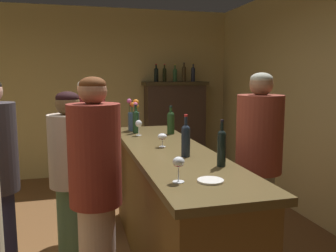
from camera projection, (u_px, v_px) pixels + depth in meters
name	position (u px, v px, depth m)	size (l,w,h in m)	color
wall_back	(80.00, 93.00, 5.86)	(5.19, 0.12, 2.78)	tan
bar_counter	(169.00, 208.00, 3.10)	(0.66, 2.70, 1.07)	brown
display_cabinet	(175.00, 126.00, 6.06)	(1.08, 0.40, 1.58)	#372820
wine_bottle_chardonnay	(222.00, 146.00, 2.42)	(0.06, 0.06, 0.32)	black
wine_bottle_riesling	(136.00, 120.00, 3.81)	(0.06, 0.06, 0.31)	#1C3F21
wine_bottle_merlot	(186.00, 139.00, 2.71)	(0.07, 0.07, 0.33)	#1D2836
wine_bottle_pinot	(171.00, 121.00, 3.76)	(0.08, 0.08, 0.30)	#1E3B1A
wine_glass_front	(179.00, 163.00, 2.06)	(0.07, 0.07, 0.15)	white
wine_glass_mid	(162.00, 137.00, 3.08)	(0.08, 0.08, 0.12)	white
wine_glass_rear	(139.00, 124.00, 3.66)	(0.07, 0.07, 0.16)	white
flower_arrangement	(134.00, 117.00, 4.00)	(0.14, 0.14, 0.36)	#32506F
cheese_plate	(210.00, 181.00, 2.09)	(0.16, 0.16, 0.01)	white
display_bottle_left	(156.00, 74.00, 5.85)	(0.07, 0.07, 0.29)	black
display_bottle_midleft	(165.00, 74.00, 5.89)	(0.06, 0.06, 0.29)	black
display_bottle_center	(175.00, 74.00, 5.93)	(0.07, 0.07, 0.29)	#28522E
display_bottle_midright	(184.00, 73.00, 5.97)	(0.07, 0.07, 0.32)	#42321A
display_bottle_right	(193.00, 73.00, 6.01)	(0.07, 0.07, 0.31)	#1E2234
patron_in_grey	(70.00, 176.00, 2.95)	(0.34, 0.34, 1.56)	#466545
patron_tall	(88.00, 153.00, 3.65)	(0.38, 0.38, 1.64)	#ABA69C
patron_redhead	(96.00, 193.00, 2.32)	(0.34, 0.34, 1.68)	#BAA193
bartender	(258.00, 165.00, 2.99)	(0.39, 0.39, 1.71)	gray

